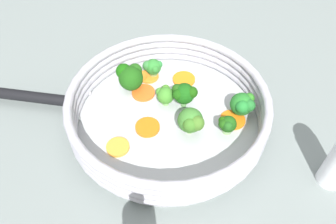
{
  "coord_description": "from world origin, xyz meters",
  "views": [
    {
      "loc": [
        0.37,
        -0.13,
        0.47
      ],
      "look_at": [
        0.0,
        0.0,
        0.03
      ],
      "focal_mm": 35.0,
      "sensor_mm": 36.0,
      "label": 1
    }
  ],
  "objects_px": {
    "carrot_slice_5": "(233,120)",
    "broccoli_floret_6": "(184,93)",
    "carrot_slice_1": "(184,79)",
    "broccoli_floret_1": "(243,104)",
    "broccoli_floret_0": "(165,95)",
    "broccoli_floret_2": "(153,67)",
    "broccoli_floret_3": "(191,121)",
    "carrot_slice_0": "(143,93)",
    "broccoli_floret_5": "(130,76)",
    "carrot_slice_6": "(118,147)",
    "broccoli_floret_4": "(227,124)",
    "carrot_slice_4": "(148,127)",
    "skillet": "(168,120)",
    "carrot_slice_2": "(148,77)",
    "carrot_slice_3": "(139,77)"
  },
  "relations": [
    {
      "from": "carrot_slice_5",
      "to": "broccoli_floret_1",
      "type": "bearing_deg",
      "value": 110.05
    },
    {
      "from": "carrot_slice_2",
      "to": "broccoli_floret_3",
      "type": "relative_size",
      "value": 0.76
    },
    {
      "from": "carrot_slice_5",
      "to": "broccoli_floret_6",
      "type": "relative_size",
      "value": 0.89
    },
    {
      "from": "carrot_slice_0",
      "to": "broccoli_floret_3",
      "type": "bearing_deg",
      "value": 21.75
    },
    {
      "from": "carrot_slice_0",
      "to": "carrot_slice_4",
      "type": "xyz_separation_m",
      "value": [
        0.09,
        -0.02,
        0.0
      ]
    },
    {
      "from": "carrot_slice_5",
      "to": "carrot_slice_6",
      "type": "height_order",
      "value": "carrot_slice_6"
    },
    {
      "from": "broccoli_floret_3",
      "to": "broccoli_floret_5",
      "type": "relative_size",
      "value": 1.0
    },
    {
      "from": "carrot_slice_6",
      "to": "carrot_slice_1",
      "type": "bearing_deg",
      "value": 125.18
    },
    {
      "from": "carrot_slice_1",
      "to": "broccoli_floret_1",
      "type": "bearing_deg",
      "value": 27.48
    },
    {
      "from": "broccoli_floret_1",
      "to": "broccoli_floret_4",
      "type": "bearing_deg",
      "value": -58.43
    },
    {
      "from": "carrot_slice_5",
      "to": "broccoli_floret_2",
      "type": "bearing_deg",
      "value": -148.84
    },
    {
      "from": "carrot_slice_2",
      "to": "carrot_slice_3",
      "type": "bearing_deg",
      "value": -107.68
    },
    {
      "from": "broccoli_floret_3",
      "to": "broccoli_floret_1",
      "type": "bearing_deg",
      "value": 94.62
    },
    {
      "from": "carrot_slice_6",
      "to": "broccoli_floret_5",
      "type": "distance_m",
      "value": 0.15
    },
    {
      "from": "carrot_slice_6",
      "to": "broccoli_floret_4",
      "type": "bearing_deg",
      "value": 80.45
    },
    {
      "from": "carrot_slice_5",
      "to": "broccoli_floret_3",
      "type": "xyz_separation_m",
      "value": [
        0.0,
        -0.08,
        0.03
      ]
    },
    {
      "from": "carrot_slice_4",
      "to": "broccoli_floret_5",
      "type": "distance_m",
      "value": 0.11
    },
    {
      "from": "carrot_slice_0",
      "to": "broccoli_floret_3",
      "type": "xyz_separation_m",
      "value": [
        0.12,
        0.05,
        0.03
      ]
    },
    {
      "from": "skillet",
      "to": "broccoli_floret_3",
      "type": "relative_size",
      "value": 6.39
    },
    {
      "from": "carrot_slice_0",
      "to": "carrot_slice_3",
      "type": "xyz_separation_m",
      "value": [
        -0.05,
        0.0,
        0.0
      ]
    },
    {
      "from": "carrot_slice_5",
      "to": "carrot_slice_2",
      "type": "bearing_deg",
      "value": -145.88
    },
    {
      "from": "carrot_slice_4",
      "to": "broccoli_floret_3",
      "type": "distance_m",
      "value": 0.08
    },
    {
      "from": "carrot_slice_1",
      "to": "broccoli_floret_1",
      "type": "xyz_separation_m",
      "value": [
        0.12,
        0.06,
        0.03
      ]
    },
    {
      "from": "carrot_slice_0",
      "to": "carrot_slice_5",
      "type": "height_order",
      "value": "carrot_slice_0"
    },
    {
      "from": "carrot_slice_6",
      "to": "broccoli_floret_3",
      "type": "height_order",
      "value": "broccoli_floret_3"
    },
    {
      "from": "carrot_slice_1",
      "to": "broccoli_floret_0",
      "type": "bearing_deg",
      "value": -50.71
    },
    {
      "from": "carrot_slice_2",
      "to": "carrot_slice_5",
      "type": "distance_m",
      "value": 0.2
    },
    {
      "from": "broccoli_floret_1",
      "to": "carrot_slice_0",
      "type": "bearing_deg",
      "value": -126.76
    },
    {
      "from": "carrot_slice_1",
      "to": "broccoli_floret_5",
      "type": "bearing_deg",
      "value": -99.1
    },
    {
      "from": "broccoli_floret_2",
      "to": "broccoli_floret_3",
      "type": "xyz_separation_m",
      "value": [
        0.16,
        0.01,
        0.01
      ]
    },
    {
      "from": "carrot_slice_0",
      "to": "carrot_slice_6",
      "type": "relative_size",
      "value": 1.15
    },
    {
      "from": "carrot_slice_0",
      "to": "carrot_slice_6",
      "type": "height_order",
      "value": "same"
    },
    {
      "from": "skillet",
      "to": "carrot_slice_2",
      "type": "xyz_separation_m",
      "value": [
        -0.12,
        -0.0,
        0.01
      ]
    },
    {
      "from": "skillet",
      "to": "carrot_slice_1",
      "type": "relative_size",
      "value": 7.44
    },
    {
      "from": "carrot_slice_4",
      "to": "carrot_slice_0",
      "type": "bearing_deg",
      "value": 167.86
    },
    {
      "from": "carrot_slice_2",
      "to": "skillet",
      "type": "bearing_deg",
      "value": 0.95
    },
    {
      "from": "broccoli_floret_1",
      "to": "broccoli_floret_5",
      "type": "bearing_deg",
      "value": -129.4
    },
    {
      "from": "carrot_slice_4",
      "to": "broccoli_floret_0",
      "type": "height_order",
      "value": "broccoli_floret_0"
    },
    {
      "from": "broccoli_floret_3",
      "to": "broccoli_floret_6",
      "type": "relative_size",
      "value": 1.03
    },
    {
      "from": "carrot_slice_6",
      "to": "carrot_slice_2",
      "type": "bearing_deg",
      "value": 146.23
    },
    {
      "from": "broccoli_floret_0",
      "to": "broccoli_floret_1",
      "type": "distance_m",
      "value": 0.14
    },
    {
      "from": "broccoli_floret_0",
      "to": "broccoli_floret_2",
      "type": "height_order",
      "value": "broccoli_floret_2"
    },
    {
      "from": "broccoli_floret_0",
      "to": "broccoli_floret_2",
      "type": "distance_m",
      "value": 0.08
    },
    {
      "from": "broccoli_floret_3",
      "to": "carrot_slice_0",
      "type": "bearing_deg",
      "value": -158.25
    },
    {
      "from": "carrot_slice_0",
      "to": "broccoli_floret_6",
      "type": "bearing_deg",
      "value": 47.37
    },
    {
      "from": "broccoli_floret_4",
      "to": "carrot_slice_4",
      "type": "bearing_deg",
      "value": -113.52
    },
    {
      "from": "broccoli_floret_5",
      "to": "broccoli_floret_4",
      "type": "bearing_deg",
      "value": 37.01
    },
    {
      "from": "broccoli_floret_6",
      "to": "broccoli_floret_3",
      "type": "bearing_deg",
      "value": -11.18
    },
    {
      "from": "carrot_slice_0",
      "to": "broccoli_floret_6",
      "type": "height_order",
      "value": "broccoli_floret_6"
    },
    {
      "from": "broccoli_floret_1",
      "to": "broccoli_floret_3",
      "type": "distance_m",
      "value": 0.1
    }
  ]
}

